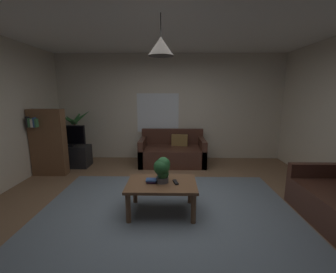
{
  "coord_description": "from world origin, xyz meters",
  "views": [
    {
      "loc": [
        0.06,
        -3.1,
        1.72
      ],
      "look_at": [
        0.0,
        0.3,
        1.05
      ],
      "focal_mm": 23.66,
      "sensor_mm": 36.0,
      "label": 1
    }
  ],
  "objects_px": {
    "remote_on_table_0": "(176,182)",
    "potted_plant_on_table": "(162,169)",
    "potted_palm_corner": "(76,139)",
    "bookshelf_corner": "(48,142)",
    "tv": "(68,136)",
    "tv_stand": "(70,156)",
    "coffee_table": "(162,187)",
    "pendant_lamp": "(161,46)",
    "book_on_table_1": "(151,180)",
    "book_on_table_0": "(151,181)",
    "couch_under_window": "(172,153)"
  },
  "relations": [
    {
      "from": "couch_under_window",
      "to": "tv_stand",
      "type": "relative_size",
      "value": 1.74
    },
    {
      "from": "remote_on_table_0",
      "to": "potted_palm_corner",
      "type": "relative_size",
      "value": 0.12
    },
    {
      "from": "coffee_table",
      "to": "tv",
      "type": "height_order",
      "value": "tv"
    },
    {
      "from": "coffee_table",
      "to": "tv_stand",
      "type": "bearing_deg",
      "value": 138.02
    },
    {
      "from": "tv",
      "to": "pendant_lamp",
      "type": "distance_m",
      "value": 3.41
    },
    {
      "from": "book_on_table_0",
      "to": "bookshelf_corner",
      "type": "distance_m",
      "value": 2.75
    },
    {
      "from": "potted_palm_corner",
      "to": "book_on_table_0",
      "type": "bearing_deg",
      "value": -49.26
    },
    {
      "from": "tv",
      "to": "coffee_table",
      "type": "bearing_deg",
      "value": -41.67
    },
    {
      "from": "potted_palm_corner",
      "to": "bookshelf_corner",
      "type": "xyz_separation_m",
      "value": [
        -0.12,
        -1.05,
        0.15
      ]
    },
    {
      "from": "tv_stand",
      "to": "tv",
      "type": "bearing_deg",
      "value": -90.0
    },
    {
      "from": "potted_plant_on_table",
      "to": "potted_palm_corner",
      "type": "xyz_separation_m",
      "value": [
        -2.34,
        2.54,
        -0.11
      ]
    },
    {
      "from": "tv_stand",
      "to": "book_on_table_0",
      "type": "bearing_deg",
      "value": -43.83
    },
    {
      "from": "coffee_table",
      "to": "bookshelf_corner",
      "type": "height_order",
      "value": "bookshelf_corner"
    },
    {
      "from": "remote_on_table_0",
      "to": "tv_stand",
      "type": "height_order",
      "value": "tv_stand"
    },
    {
      "from": "tv_stand",
      "to": "bookshelf_corner",
      "type": "relative_size",
      "value": 0.64
    },
    {
      "from": "coffee_table",
      "to": "tv",
      "type": "xyz_separation_m",
      "value": [
        -2.27,
        2.02,
        0.37
      ]
    },
    {
      "from": "tv",
      "to": "bookshelf_corner",
      "type": "height_order",
      "value": "bookshelf_corner"
    },
    {
      "from": "potted_palm_corner",
      "to": "pendant_lamp",
      "type": "height_order",
      "value": "pendant_lamp"
    },
    {
      "from": "tv",
      "to": "bookshelf_corner",
      "type": "relative_size",
      "value": 0.56
    },
    {
      "from": "tv_stand",
      "to": "pendant_lamp",
      "type": "relative_size",
      "value": 1.76
    },
    {
      "from": "remote_on_table_0",
      "to": "potted_plant_on_table",
      "type": "distance_m",
      "value": 0.27
    },
    {
      "from": "book_on_table_0",
      "to": "pendant_lamp",
      "type": "distance_m",
      "value": 1.84
    },
    {
      "from": "tv",
      "to": "pendant_lamp",
      "type": "height_order",
      "value": "pendant_lamp"
    },
    {
      "from": "tv_stand",
      "to": "couch_under_window",
      "type": "bearing_deg",
      "value": 5.75
    },
    {
      "from": "coffee_table",
      "to": "tv_stand",
      "type": "xyz_separation_m",
      "value": [
        -2.27,
        2.04,
        -0.14
      ]
    },
    {
      "from": "book_on_table_1",
      "to": "potted_palm_corner",
      "type": "bearing_deg",
      "value": 130.6
    },
    {
      "from": "couch_under_window",
      "to": "potted_plant_on_table",
      "type": "relative_size",
      "value": 4.23
    },
    {
      "from": "coffee_table",
      "to": "book_on_table_0",
      "type": "bearing_deg",
      "value": 178.28
    },
    {
      "from": "remote_on_table_0",
      "to": "tv_stand",
      "type": "bearing_deg",
      "value": -53.75
    },
    {
      "from": "book_on_table_1",
      "to": "remote_on_table_0",
      "type": "distance_m",
      "value": 0.35
    },
    {
      "from": "tv_stand",
      "to": "tv",
      "type": "xyz_separation_m",
      "value": [
        0.0,
        -0.02,
        0.5
      ]
    },
    {
      "from": "remote_on_table_0",
      "to": "bookshelf_corner",
      "type": "xyz_separation_m",
      "value": [
        -2.65,
        1.5,
        0.24
      ]
    },
    {
      "from": "tv_stand",
      "to": "bookshelf_corner",
      "type": "height_order",
      "value": "bookshelf_corner"
    },
    {
      "from": "coffee_table",
      "to": "potted_palm_corner",
      "type": "height_order",
      "value": "potted_palm_corner"
    },
    {
      "from": "coffee_table",
      "to": "couch_under_window",
      "type": "bearing_deg",
      "value": 85.96
    },
    {
      "from": "book_on_table_0",
      "to": "tv_stand",
      "type": "bearing_deg",
      "value": 136.17
    },
    {
      "from": "bookshelf_corner",
      "to": "couch_under_window",
      "type": "bearing_deg",
      "value": 16.86
    },
    {
      "from": "tv",
      "to": "bookshelf_corner",
      "type": "xyz_separation_m",
      "value": [
        -0.18,
        -0.53,
        -0.04
      ]
    },
    {
      "from": "book_on_table_1",
      "to": "potted_palm_corner",
      "type": "distance_m",
      "value": 3.35
    },
    {
      "from": "couch_under_window",
      "to": "remote_on_table_0",
      "type": "distance_m",
      "value": 2.3
    },
    {
      "from": "potted_palm_corner",
      "to": "potted_plant_on_table",
      "type": "bearing_deg",
      "value": -47.27
    },
    {
      "from": "remote_on_table_0",
      "to": "tv",
      "type": "xyz_separation_m",
      "value": [
        -2.47,
        2.03,
        0.28
      ]
    },
    {
      "from": "coffee_table",
      "to": "book_on_table_1",
      "type": "distance_m",
      "value": 0.19
    },
    {
      "from": "potted_plant_on_table",
      "to": "tv",
      "type": "bearing_deg",
      "value": 138.53
    },
    {
      "from": "book_on_table_1",
      "to": "potted_plant_on_table",
      "type": "relative_size",
      "value": 0.39
    },
    {
      "from": "pendant_lamp",
      "to": "coffee_table",
      "type": "bearing_deg",
      "value": -45.0
    },
    {
      "from": "book_on_table_1",
      "to": "tv",
      "type": "distance_m",
      "value": 2.94
    },
    {
      "from": "tv",
      "to": "potted_palm_corner",
      "type": "xyz_separation_m",
      "value": [
        -0.06,
        0.52,
        -0.19
      ]
    },
    {
      "from": "coffee_table",
      "to": "potted_plant_on_table",
      "type": "distance_m",
      "value": 0.28
    },
    {
      "from": "couch_under_window",
      "to": "book_on_table_0",
      "type": "bearing_deg",
      "value": -97.71
    }
  ]
}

